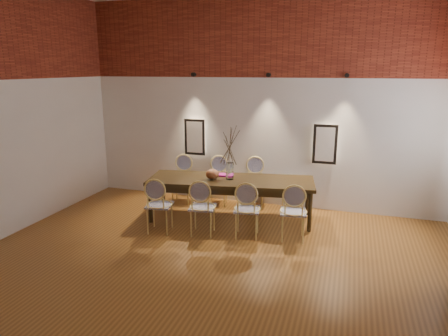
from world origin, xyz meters
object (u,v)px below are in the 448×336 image
(chair_near_d, at_px, (293,212))
(chair_far_d, at_px, (292,185))
(chair_near_c, at_px, (247,209))
(chair_far_b, at_px, (218,182))
(dining_table, at_px, (231,199))
(chair_near_b, at_px, (203,207))
(bowl, at_px, (212,174))
(book, at_px, (224,175))
(chair_far_c, at_px, (254,183))
(chair_far_a, at_px, (182,180))
(vase, at_px, (230,171))
(chair_near_a, at_px, (159,205))

(chair_near_d, height_order, chair_far_d, same)
(chair_near_c, xyz_separation_m, chair_far_b, (-0.96, 1.36, 0.00))
(dining_table, bearing_deg, chair_near_b, -116.00)
(dining_table, relative_size, chair_near_d, 3.12)
(chair_near_c, height_order, bowl, chair_near_c)
(bowl, relative_size, book, 0.92)
(chair_far_b, relative_size, chair_far_c, 1.00)
(chair_near_b, bearing_deg, chair_far_d, 45.71)
(chair_near_c, bearing_deg, chair_far_a, 134.29)
(chair_far_c, bearing_deg, book, 46.36)
(chair_far_a, xyz_separation_m, bowl, (0.89, -0.67, 0.37))
(chair_far_d, distance_m, book, 1.40)
(chair_near_d, xyz_separation_m, book, (-1.39, 0.74, 0.30))
(chair_far_c, bearing_deg, chair_near_c, 90.00)
(bowl, distance_m, book, 0.32)
(chair_far_c, bearing_deg, bowl, 49.23)
(dining_table, height_order, chair_near_b, chair_near_b)
(chair_far_a, distance_m, bowl, 1.17)
(chair_near_b, xyz_separation_m, vase, (0.22, 0.80, 0.43))
(chair_near_b, relative_size, chair_near_d, 1.00)
(chair_far_a, relative_size, book, 3.62)
(dining_table, distance_m, chair_far_a, 1.33)
(chair_near_b, bearing_deg, chair_far_c, 64.00)
(vase, bearing_deg, chair_near_d, -24.67)
(book, bearing_deg, chair_far_c, 55.58)
(chair_near_c, relative_size, vase, 3.13)
(chair_near_b, relative_size, book, 3.62)
(dining_table, bearing_deg, chair_near_d, -34.35)
(chair_near_b, distance_m, vase, 0.93)
(chair_near_d, relative_size, bowl, 3.92)
(chair_near_c, relative_size, book, 3.62)
(chair_near_c, xyz_separation_m, chair_near_d, (0.72, 0.12, 0.00))
(chair_far_b, distance_m, chair_far_c, 0.73)
(chair_far_a, relative_size, bowl, 3.92)
(chair_near_a, bearing_deg, dining_table, 34.35)
(dining_table, height_order, bowl, bowl)
(chair_far_d, bearing_deg, chair_far_b, -0.00)
(chair_near_a, bearing_deg, bowl, 42.15)
(chair_near_c, distance_m, chair_far_b, 1.67)
(chair_near_b, bearing_deg, chair_far_a, 116.00)
(chair_near_a, bearing_deg, chair_far_c, 45.71)
(chair_far_d, height_order, vase, vase)
(chair_far_b, bearing_deg, chair_near_d, 134.29)
(chair_far_a, height_order, chair_far_c, same)
(vase, distance_m, book, 0.28)
(chair_near_c, relative_size, chair_far_d, 1.00)
(chair_near_c, distance_m, vase, 0.95)
(chair_near_a, height_order, chair_far_d, same)
(chair_far_d, relative_size, bowl, 3.92)
(chair_far_c, distance_m, book, 0.81)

